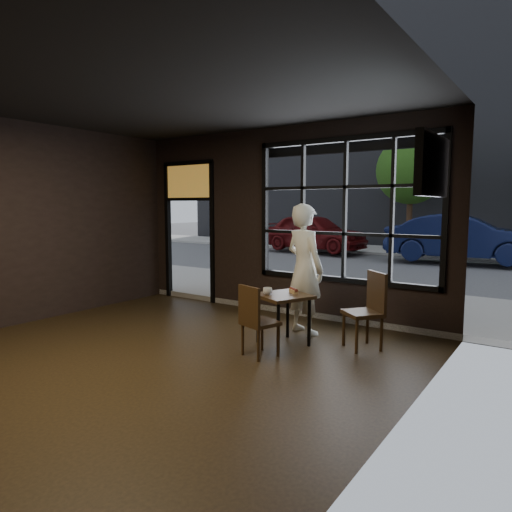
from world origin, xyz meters
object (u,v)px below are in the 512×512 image
Objects in this scene: chair_near at (260,320)px; man at (304,269)px; cafe_table at (283,319)px; navy_car at (462,238)px.

man is (-0.05, 1.22, 0.50)m from chair_near.
chair_near is 1.32m from man.
man reaches higher than chair_near.
cafe_table is at bearing 113.79° from man.
chair_near is 0.20× the size of navy_car.
chair_near is at bearing 172.25° from navy_car.
navy_car is at bearing -74.98° from chair_near.
man is at bearing 117.38° from cafe_table.
man reaches higher than cafe_table.
cafe_table is at bearing -72.33° from chair_near.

